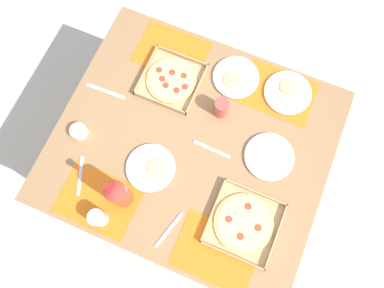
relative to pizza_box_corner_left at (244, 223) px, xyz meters
name	(u,v)px	position (x,y,z in m)	size (l,w,h in m)	color
ground_plane	(192,173)	(-0.36, 0.25, -0.74)	(6.00, 6.00, 0.00)	beige
dining_table	(192,149)	(-0.36, 0.25, -0.11)	(1.30, 1.13, 0.73)	#3F3328
placemat_near_left	(98,200)	(-0.65, -0.16, -0.01)	(0.36, 0.26, 0.00)	orange
placemat_near_right	(216,252)	(-0.07, -0.16, -0.01)	(0.36, 0.26, 0.00)	orange
placemat_far_left	(172,52)	(-0.65, 0.67, -0.01)	(0.36, 0.26, 0.00)	orange
placemat_far_right	(278,92)	(-0.07, 0.67, -0.01)	(0.36, 0.26, 0.00)	orange
pizza_box_corner_left	(244,223)	(0.00, 0.00, 0.00)	(0.31, 0.31, 0.04)	tan
pizza_box_center	(172,80)	(-0.59, 0.52, 0.00)	(0.29, 0.29, 0.04)	tan
plate_near_right	(151,168)	(-0.49, 0.07, 0.00)	(0.23, 0.23, 0.03)	white
plate_near_left	(236,78)	(-0.29, 0.66, 0.00)	(0.23, 0.23, 0.03)	white
plate_middle	(288,92)	(-0.02, 0.69, 0.00)	(0.24, 0.24, 0.03)	white
plate_far_right	(269,157)	(0.00, 0.34, 0.00)	(0.24, 0.24, 0.02)	white
soda_bottle	(119,194)	(-0.55, -0.11, 0.12)	(0.09, 0.09, 0.32)	#B2382D
cup_clear_left	(221,108)	(-0.30, 0.46, 0.04)	(0.07, 0.07, 0.11)	#BF4742
cup_red	(98,218)	(-0.60, -0.23, 0.04)	(0.07, 0.07, 0.10)	silver
condiment_bowl	(79,132)	(-0.88, 0.09, 0.01)	(0.08, 0.08, 0.04)	white
fork_by_far_right	(212,149)	(-0.26, 0.27, -0.01)	(0.19, 0.02, 0.01)	#B7B7BC
fork_by_near_right	(80,176)	(-0.78, -0.10, -0.01)	(0.19, 0.02, 0.01)	#B7B7BC
knife_by_far_left	(106,91)	(-0.87, 0.34, -0.01)	(0.21, 0.02, 0.01)	#B7B7BC
fork_by_near_left	(169,230)	(-0.30, -0.16, -0.01)	(0.19, 0.02, 0.01)	#B7B7BC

